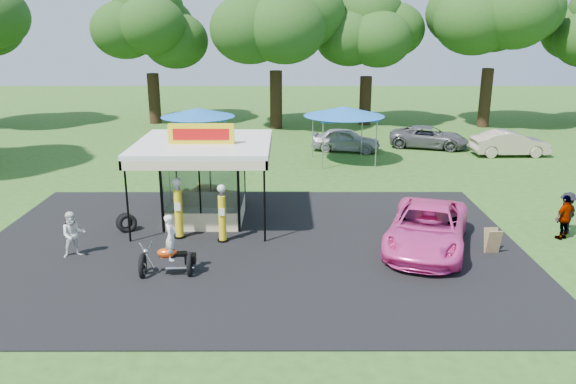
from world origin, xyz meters
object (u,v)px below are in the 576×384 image
Objects in this scene: pink_sedan at (427,228)px; spectator_west at (73,234)px; spectator_east_b at (565,217)px; bg_car_d at (429,137)px; bg_car_c at (346,140)px; tent_east at (344,112)px; motorcycle at (170,251)px; gas_station_kiosk at (205,179)px; a_frame_sign at (492,241)px; kiosk_car at (213,194)px; spectator_east_a at (567,213)px; gas_pump_left at (178,210)px; bg_car_e at (510,143)px; bg_car_b at (210,135)px; tent_west at (198,113)px; gas_pump_right at (222,215)px.

spectator_west is at bearing -157.82° from pink_sedan.
spectator_east_b is 16.86m from bg_car_d.
tent_east is at bearing -176.22° from bg_car_c.
gas_station_kiosk is at bearing 80.62° from motorcycle.
a_frame_sign is (11.19, 1.79, -0.38)m from motorcycle.
pink_sedan reaches higher than bg_car_c.
kiosk_car is 1.67× the size of spectator_east_a.
gas_station_kiosk is 3.20× the size of spectator_east_a.
pink_sedan is at bearing -176.29° from bg_car_d.
motorcycle is at bearing 163.95° from bg_car_d.
spectator_west reaches higher than a_frame_sign.
gas_pump_left is 15.10m from spectator_east_a.
gas_pump_left is at bearing 90.56° from motorcycle.
pink_sedan is at bearing 148.38° from bg_car_e.
pink_sedan is 3.45× the size of spectator_east_a.
spectator_west reaches higher than kiosk_car.
gas_pump_left reaches higher than kiosk_car.
bg_car_b is 9.30m from bg_car_c.
motorcycle reaches higher than pink_sedan.
bg_car_e is at bearing 11.30° from spectator_west.
pink_sedan is 1.21× the size of tent_east.
bg_car_b is (-16.20, 17.13, -0.15)m from spectator_east_a.
spectator_east_b is at bearing -20.14° from spectator_west.
tent_east reaches higher than tent_west.
motorcycle is 0.45× the size of bg_car_b.
gas_station_kiosk is at bearing 110.84° from gas_pump_right.
spectator_east_a is 0.96× the size of spectator_east_b.
bg_car_d is at bearing 60.36° from bg_car_e.
gas_station_kiosk is 9.13m from pink_sedan.
pink_sedan is 18.32m from bg_car_d.
gas_pump_right is 0.48× the size of bg_car_e.
kiosk_car is 0.55× the size of bg_car_d.
tent_east is at bearing 99.16° from a_frame_sign.
gas_station_kiosk is at bearing 164.70° from bg_car_c.
bg_car_e is at bearing -138.24° from spectator_east_a.
gas_pump_left reaches higher than a_frame_sign.
a_frame_sign is at bearing -155.70° from bg_car_c.
bg_car_b is at bearing 88.01° from tent_west.
spectator_east_a is 14.47m from tent_east.
bg_car_e is 1.06× the size of tent_west.
bg_car_e is at bearing -131.23° from spectator_east_b.
spectator_west is at bearing -127.07° from tent_east.
bg_car_d is (12.89, 12.40, 0.23)m from kiosk_car.
gas_station_kiosk is 11.43m from a_frame_sign.
pink_sedan is (8.51, -5.38, 0.33)m from kiosk_car.
gas_station_kiosk is at bearing 154.57° from a_frame_sign.
gas_station_kiosk is 1.13× the size of tent_east.
spectator_west reaches higher than bg_car_b.
gas_pump_left is at bearing -120.70° from tent_east.
bg_car_c is at bearing 61.96° from gas_station_kiosk.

